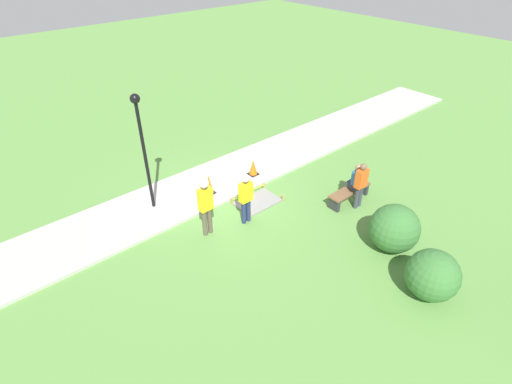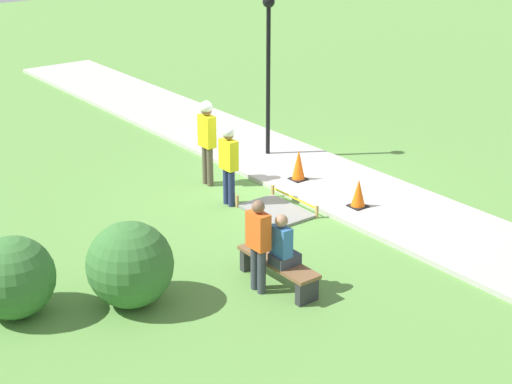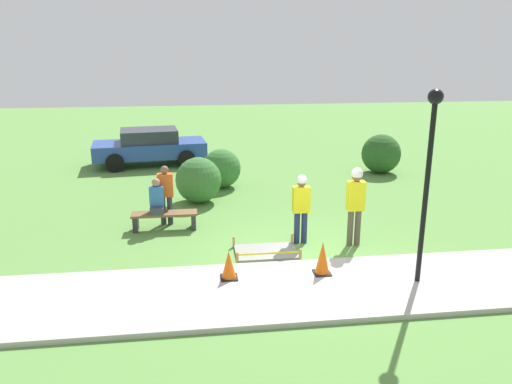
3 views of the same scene
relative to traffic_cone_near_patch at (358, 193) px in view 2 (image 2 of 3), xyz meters
The scene contains 13 objects.
ground_plane 1.93m from the traffic_cone_near_patch, 20.78° to the left, with size 60.00×60.00×0.00m, color #5B8E42.
sidewalk 1.89m from the traffic_cone_near_patch, 17.85° to the right, with size 28.00×2.48×0.10m.
wet_concrete_patch 1.69m from the traffic_cone_near_patch, 54.88° to the left, with size 1.45×0.98×0.26m.
traffic_cone_near_patch is the anchor object (origin of this frame).
traffic_cone_far_patch 1.90m from the traffic_cone_near_patch, ahead, with size 0.34×0.34×0.69m.
park_bench 3.51m from the traffic_cone_near_patch, 113.63° to the left, with size 1.67×0.44×0.46m.
person_seated_on_bench 3.65m from the traffic_cone_near_patch, 115.83° to the left, with size 0.36×0.44×0.89m.
worker_supervisor 3.53m from the traffic_cone_near_patch, 26.99° to the left, with size 0.40×0.27×1.89m.
worker_assistant 2.70m from the traffic_cone_near_patch, 45.15° to the left, with size 0.40×0.24×1.69m.
bystander_in_orange_shirt 3.88m from the traffic_cone_near_patch, 110.83° to the left, with size 0.40×0.22×1.59m.
lamppost_near 4.32m from the traffic_cone_near_patch, ahead, with size 0.28×0.28×3.73m.
shrub_rounded_near 5.47m from the traffic_cone_near_patch, 95.11° to the left, with size 1.37×1.37×1.37m.
shrub_rounded_far 7.02m from the traffic_cone_near_patch, 87.58° to the left, with size 1.29×1.29×1.29m.
Camera 2 is at (-12.08, 9.82, 6.30)m, focal length 55.00 mm.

